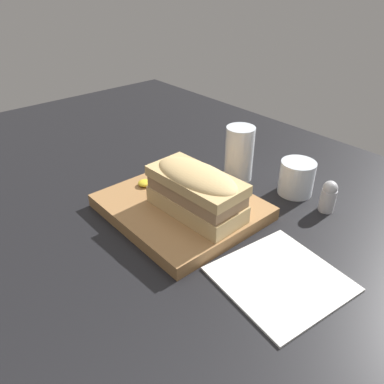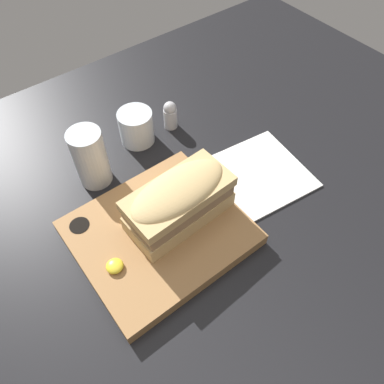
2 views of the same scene
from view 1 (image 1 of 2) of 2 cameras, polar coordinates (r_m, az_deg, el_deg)
dining_table at (r=75.65cm, az=-2.97°, el=-3.42°), size 165.56×112.28×2.00cm
serving_board at (r=73.78cm, az=-1.65°, el=-2.23°), size 28.33×25.21×2.64cm
sandwich at (r=67.52cm, az=0.63°, el=0.46°), size 18.83×9.64×9.02cm
mustard_dollop at (r=78.56cm, az=-7.20°, el=1.38°), size 2.85×2.85×1.14cm
water_glass at (r=84.63cm, az=7.18°, el=5.37°), size 6.37×6.37×12.27cm
wine_glass at (r=82.07cm, az=15.61°, el=1.85°), size 7.32×7.32×7.30cm
napkin at (r=61.45cm, az=13.29°, el=-12.76°), size 19.80×19.96×0.40cm
salt_shaker at (r=77.92cm, az=20.09°, el=-0.57°), size 2.99×2.99×6.62cm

